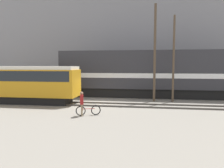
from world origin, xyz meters
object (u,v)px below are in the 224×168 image
(streetcar, at_px, (12,82))
(person, at_px, (82,101))
(utility_pole_center, at_px, (155,53))
(freight_locomotive, at_px, (161,73))
(utility_pole_right, at_px, (174,59))
(bicycle, at_px, (88,110))

(streetcar, xyz_separation_m, person, (8.03, -4.28, -0.91))
(streetcar, height_order, utility_pole_center, utility_pole_center)
(freight_locomotive, relative_size, utility_pole_right, 2.68)
(freight_locomotive, distance_m, streetcar, 15.12)
(freight_locomotive, relative_size, streetcar, 1.74)
(bicycle, distance_m, utility_pole_right, 10.16)
(freight_locomotive, relative_size, bicycle, 13.12)
(utility_pole_center, height_order, utility_pole_right, utility_pole_center)
(person, distance_m, utility_pole_right, 10.38)
(bicycle, bearing_deg, utility_pole_center, 54.90)
(streetcar, relative_size, person, 7.38)
(freight_locomotive, xyz_separation_m, streetcar, (-14.01, -5.64, -0.70))
(utility_pole_center, relative_size, utility_pole_right, 1.13)
(freight_locomotive, relative_size, person, 12.86)
(streetcar, height_order, bicycle, streetcar)
(bicycle, xyz_separation_m, utility_pole_right, (6.55, 6.80, 3.75))
(freight_locomotive, xyz_separation_m, utility_pole_center, (-0.82, -2.82, 2.00))
(utility_pole_right, bearing_deg, bicycle, -133.90)
(person, bearing_deg, freight_locomotive, 58.89)
(person, relative_size, utility_pole_center, 0.18)
(bicycle, relative_size, person, 0.98)
(utility_pole_right, bearing_deg, streetcar, -169.33)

